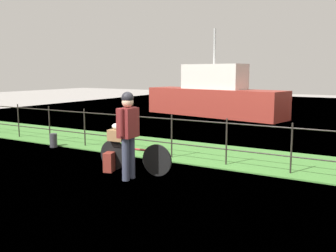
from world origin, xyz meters
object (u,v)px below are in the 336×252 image
at_px(backpack_on_paving, 109,162).
at_px(moored_boat_near, 214,97).
at_px(bicycle_main, 134,156).
at_px(wooden_crate, 118,135).
at_px(cyclist_person, 128,128).
at_px(mooring_bollard, 53,140).
at_px(terrier_dog, 119,126).

distance_m(backpack_on_paving, moored_boat_near, 10.46).
xyz_separation_m(bicycle_main, moored_boat_near, (-2.72, 10.01, 0.55)).
bearing_deg(wooden_crate, cyclist_person, -35.67).
distance_m(wooden_crate, moored_boat_near, 10.30).
xyz_separation_m(cyclist_person, mooring_bollard, (-3.64, 1.44, -0.82)).
distance_m(cyclist_person, backpack_on_paving, 1.09).
distance_m(bicycle_main, cyclist_person, 0.82).
xyz_separation_m(bicycle_main, cyclist_person, (0.20, -0.44, 0.66)).
distance_m(wooden_crate, terrier_dog, 0.19).
relative_size(wooden_crate, backpack_on_paving, 0.87).
relative_size(bicycle_main, terrier_dog, 5.28).
bearing_deg(mooring_bollard, backpack_on_paving, -21.85).
xyz_separation_m(backpack_on_paving, moored_boat_near, (-2.23, 10.19, 0.69)).
height_order(backpack_on_paving, mooring_bollard, backpack_on_paving).
relative_size(terrier_dog, mooring_bollard, 0.85).
bearing_deg(bicycle_main, moored_boat_near, 105.19).
xyz_separation_m(terrier_dog, backpack_on_paving, (-0.14, -0.16, -0.74)).
distance_m(cyclist_person, moored_boat_near, 10.85).
height_order(bicycle_main, backpack_on_paving, bicycle_main).
relative_size(backpack_on_paving, moored_boat_near, 0.06).
bearing_deg(terrier_dog, bicycle_main, 3.49).
bearing_deg(terrier_dog, mooring_bollard, 161.66).
distance_m(mooring_bollard, moored_boat_near, 9.07).
height_order(terrier_dog, mooring_bollard, terrier_dog).
xyz_separation_m(terrier_dog, cyclist_person, (0.55, -0.42, 0.06)).
bearing_deg(cyclist_person, terrier_dog, 143.04).
relative_size(bicycle_main, wooden_crate, 4.86).
relative_size(mooring_bollard, moored_boat_near, 0.05).
height_order(bicycle_main, cyclist_person, cyclist_person).
bearing_deg(wooden_crate, moored_boat_near, 103.10).
bearing_deg(cyclist_person, backpack_on_paving, 159.53).
bearing_deg(terrier_dog, wooden_crate, -176.51).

